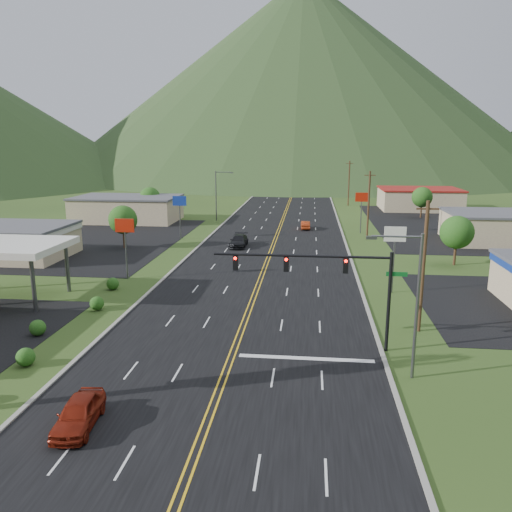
# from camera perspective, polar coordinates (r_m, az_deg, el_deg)

# --- Properties ---
(ground) EXTENTS (500.00, 500.00, 0.00)m
(ground) POSITION_cam_1_polar(r_m,az_deg,el_deg) (24.27, -7.53, -22.86)
(ground) COLOR #253C15
(ground) RESTS_ON ground
(road) EXTENTS (20.00, 460.00, 0.04)m
(road) POSITION_cam_1_polar(r_m,az_deg,el_deg) (24.27, -7.53, -22.86)
(road) COLOR black
(road) RESTS_ON ground
(curb_east) EXTENTS (0.30, 460.00, 0.14)m
(curb_east) POSITION_cam_1_polar(r_m,az_deg,el_deg) (24.29, 18.74, -23.48)
(curb_east) COLOR gray
(curb_east) RESTS_ON ground
(traffic_signal) EXTENTS (13.10, 0.43, 7.00)m
(traffic_signal) POSITION_cam_1_polar(r_m,az_deg,el_deg) (34.24, 8.46, -2.13)
(traffic_signal) COLOR black
(traffic_signal) RESTS_ON ground
(streetlight_east) EXTENTS (3.28, 0.25, 9.00)m
(streetlight_east) POSITION_cam_1_polar(r_m,az_deg,el_deg) (31.03, 17.44, -4.48)
(streetlight_east) COLOR #59595E
(streetlight_east) RESTS_ON ground
(streetlight_west) EXTENTS (3.28, 0.25, 9.00)m
(streetlight_west) POSITION_cam_1_polar(r_m,az_deg,el_deg) (91.06, -4.40, 7.26)
(streetlight_west) COLOR #59595E
(streetlight_west) RESTS_ON ground
(gas_canopy) EXTENTS (10.00, 8.00, 5.30)m
(gas_canopy) POSITION_cam_1_polar(r_m,az_deg,el_deg) (50.03, -26.61, 0.87)
(gas_canopy) COLOR white
(gas_canopy) RESTS_ON ground
(building_west_mid) EXTENTS (14.40, 10.40, 4.10)m
(building_west_mid) POSITION_cam_1_polar(r_m,az_deg,el_deg) (69.05, -26.32, 1.69)
(building_west_mid) COLOR #CEBA8F
(building_west_mid) RESTS_ON ground
(building_west_far) EXTENTS (18.40, 11.40, 4.50)m
(building_west_far) POSITION_cam_1_polar(r_m,az_deg,el_deg) (93.87, -14.48, 5.27)
(building_west_far) COLOR #CEBA8F
(building_west_far) RESTS_ON ground
(building_east_mid) EXTENTS (14.40, 11.40, 4.30)m
(building_east_mid) POSITION_cam_1_polar(r_m,az_deg,el_deg) (79.72, 25.97, 2.99)
(building_east_mid) COLOR #CEBA8F
(building_east_mid) RESTS_ON ground
(building_east_far) EXTENTS (16.40, 12.40, 4.50)m
(building_east_far) POSITION_cam_1_polar(r_m,az_deg,el_deg) (112.08, 18.14, 6.22)
(building_east_far) COLOR #CEBA8F
(building_east_far) RESTS_ON ground
(pole_sign_west_a) EXTENTS (2.00, 0.18, 6.40)m
(pole_sign_west_a) POSITION_cam_1_polar(r_m,az_deg,el_deg) (53.40, -14.75, 2.71)
(pole_sign_west_a) COLOR #59595E
(pole_sign_west_a) RESTS_ON ground
(pole_sign_west_b) EXTENTS (2.00, 0.18, 6.40)m
(pole_sign_west_b) POSITION_cam_1_polar(r_m,az_deg,el_deg) (74.12, -8.73, 5.75)
(pole_sign_west_b) COLOR #59595E
(pole_sign_west_b) RESTS_ON ground
(pole_sign_east_a) EXTENTS (2.00, 0.18, 6.40)m
(pole_sign_east_a) POSITION_cam_1_polar(r_m,az_deg,el_deg) (48.59, 15.57, 1.67)
(pole_sign_east_a) COLOR #59595E
(pole_sign_east_a) RESTS_ON ground
(pole_sign_east_b) EXTENTS (2.00, 0.18, 6.40)m
(pole_sign_east_b) POSITION_cam_1_polar(r_m,az_deg,el_deg) (79.98, 11.99, 6.14)
(pole_sign_east_b) COLOR #59595E
(pole_sign_east_b) RESTS_ON ground
(tree_west_a) EXTENTS (3.84, 3.84, 5.82)m
(tree_west_a) POSITION_cam_1_polar(r_m,az_deg,el_deg) (69.54, -14.97, 4.02)
(tree_west_a) COLOR #382314
(tree_west_a) RESTS_ON ground
(tree_west_b) EXTENTS (3.84, 3.84, 5.82)m
(tree_west_b) POSITION_cam_1_polar(r_m,az_deg,el_deg) (96.43, -12.02, 6.56)
(tree_west_b) COLOR #382314
(tree_west_b) RESTS_ON ground
(tree_east_a) EXTENTS (3.84, 3.84, 5.82)m
(tree_east_a) POSITION_cam_1_polar(r_m,az_deg,el_deg) (62.30, 21.98, 2.52)
(tree_east_a) COLOR #382314
(tree_east_a) RESTS_ON ground
(tree_east_b) EXTENTS (3.84, 3.84, 5.82)m
(tree_east_b) POSITION_cam_1_polar(r_m,az_deg,el_deg) (99.82, 18.45, 6.39)
(tree_east_b) COLOR #382314
(tree_east_b) RESTS_ON ground
(utility_pole_a) EXTENTS (1.60, 0.28, 10.00)m
(utility_pole_a) POSITION_cam_1_polar(r_m,az_deg,el_deg) (39.07, 18.58, -1.10)
(utility_pole_a) COLOR #382314
(utility_pole_a) RESTS_ON ground
(utility_pole_b) EXTENTS (1.60, 0.28, 10.00)m
(utility_pole_b) POSITION_cam_1_polar(r_m,az_deg,el_deg) (75.08, 12.74, 5.73)
(utility_pole_b) COLOR #382314
(utility_pole_b) RESTS_ON ground
(utility_pole_c) EXTENTS (1.60, 0.28, 10.00)m
(utility_pole_c) POSITION_cam_1_polar(r_m,az_deg,el_deg) (114.73, 10.57, 8.23)
(utility_pole_c) COLOR #382314
(utility_pole_c) RESTS_ON ground
(utility_pole_d) EXTENTS (1.60, 0.28, 10.00)m
(utility_pole_d) POSITION_cam_1_polar(r_m,az_deg,el_deg) (154.55, 9.51, 9.43)
(utility_pole_d) COLOR #382314
(utility_pole_d) RESTS_ON ground
(mountain_n) EXTENTS (220.00, 220.00, 85.00)m
(mountain_n) POSITION_cam_1_polar(r_m,az_deg,el_deg) (240.78, 5.32, 19.67)
(mountain_n) COLOR #1A3618
(mountain_n) RESTS_ON ground
(car_red_near) EXTENTS (2.23, 4.57, 1.50)m
(car_red_near) POSITION_cam_1_polar(r_m,az_deg,el_deg) (27.86, -19.60, -16.63)
(car_red_near) COLOR maroon
(car_red_near) RESTS_ON ground
(car_dark_mid) EXTENTS (2.23, 5.39, 1.56)m
(car_dark_mid) POSITION_cam_1_polar(r_m,az_deg,el_deg) (68.56, -1.98, 1.70)
(car_dark_mid) COLOR black
(car_dark_mid) RESTS_ON ground
(car_red_far) EXTENTS (1.60, 4.14, 1.34)m
(car_red_far) POSITION_cam_1_polar(r_m,az_deg,el_deg) (82.82, 5.66, 3.52)
(car_red_far) COLOR #9F3011
(car_red_far) RESTS_ON ground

